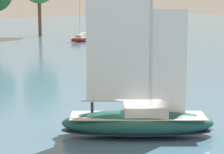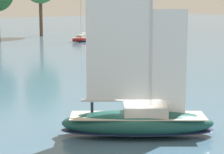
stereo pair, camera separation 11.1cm
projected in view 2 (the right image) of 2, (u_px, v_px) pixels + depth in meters
name	position (u px, v px, depth m)	size (l,w,h in m)	color
ground_plane	(137.00, 136.00, 29.32)	(400.00, 400.00, 0.00)	#42667F
sailboat_main	(138.00, 120.00, 29.13)	(10.10, 8.27, 14.16)	#194C47
sailboat_moored_mid_channel	(83.00, 38.00, 96.09)	(7.55, 4.70, 10.08)	maroon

